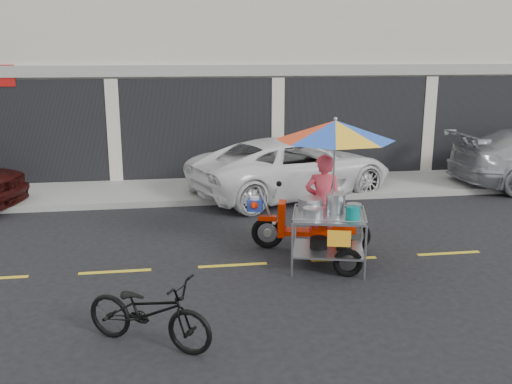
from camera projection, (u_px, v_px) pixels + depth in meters
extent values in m
plane|color=black|center=(344.00, 259.00, 10.20)|extent=(90.00, 90.00, 0.00)
cube|color=gray|center=(284.00, 185.00, 15.46)|extent=(45.00, 3.00, 0.15)
cube|color=beige|center=(256.00, 39.00, 19.30)|extent=(36.00, 8.00, 8.00)
cube|color=black|center=(278.00, 130.00, 16.05)|extent=(35.28, 0.06, 2.90)
cube|color=gray|center=(278.00, 70.00, 15.63)|extent=(36.00, 0.12, 0.30)
cube|color=gold|center=(344.00, 259.00, 10.20)|extent=(42.00, 0.10, 0.01)
imported|color=white|center=(293.00, 167.00, 14.54)|extent=(5.85, 4.26, 1.48)
imported|color=black|center=(149.00, 311.00, 7.12)|extent=(1.83, 1.42, 0.93)
torus|color=black|center=(267.00, 233.00, 10.71)|extent=(0.62, 0.27, 0.61)
torus|color=black|center=(354.00, 236.00, 10.53)|extent=(0.62, 0.27, 0.61)
cylinder|color=#9EA0A5|center=(267.00, 233.00, 10.71)|extent=(0.16, 0.10, 0.15)
cylinder|color=#9EA0A5|center=(354.00, 236.00, 10.53)|extent=(0.16, 0.10, 0.15)
cube|color=red|center=(267.00, 218.00, 10.64)|extent=(0.37, 0.21, 0.09)
cylinder|color=#9EA0A5|center=(268.00, 210.00, 10.60)|extent=(0.39, 0.15, 0.87)
cube|color=red|center=(282.00, 219.00, 10.61)|extent=(0.22, 0.39, 0.64)
cube|color=red|center=(307.00, 232.00, 10.61)|extent=(0.91, 0.52, 0.09)
cube|color=red|center=(334.00, 220.00, 10.50)|extent=(0.85, 0.48, 0.43)
cube|color=black|center=(329.00, 207.00, 10.45)|extent=(0.74, 0.43, 0.11)
cylinder|color=#9EA0A5|center=(275.00, 193.00, 10.51)|extent=(0.19, 0.58, 0.04)
sphere|color=black|center=(279.00, 184.00, 10.67)|extent=(0.11, 0.11, 0.11)
cylinder|color=white|center=(274.00, 222.00, 10.64)|extent=(0.16, 0.16, 0.05)
cube|color=#203999|center=(255.00, 205.00, 10.60)|extent=(0.33, 0.30, 0.21)
cylinder|color=white|center=(255.00, 198.00, 10.57)|extent=(0.21, 0.21, 0.05)
cone|color=red|center=(254.00, 206.00, 10.42)|extent=(0.25, 0.28, 0.19)
torus|color=black|center=(348.00, 263.00, 9.37)|extent=(0.50, 0.23, 0.49)
cylinder|color=#9EA0A5|center=(292.00, 250.00, 9.32)|extent=(0.05, 0.05, 0.91)
cylinder|color=#9EA0A5|center=(295.00, 232.00, 10.25)|extent=(0.05, 0.05, 0.91)
cylinder|color=#9EA0A5|center=(365.00, 253.00, 9.18)|extent=(0.05, 0.05, 0.91)
cylinder|color=#9EA0A5|center=(362.00, 234.00, 10.12)|extent=(0.05, 0.05, 0.91)
cube|color=#9EA0A5|center=(328.00, 250.00, 9.75)|extent=(1.39, 1.24, 0.03)
cube|color=#9EA0A5|center=(329.00, 216.00, 9.61)|extent=(1.39, 1.24, 0.04)
cylinder|color=#9EA0A5|center=(330.00, 221.00, 9.12)|extent=(1.15, 0.33, 0.03)
cylinder|color=#9EA0A5|center=(329.00, 205.00, 10.06)|extent=(1.15, 0.33, 0.03)
cylinder|color=#9EA0A5|center=(294.00, 212.00, 9.66)|extent=(0.28, 0.94, 0.03)
cylinder|color=#9EA0A5|center=(365.00, 214.00, 9.52)|extent=(0.28, 0.94, 0.03)
cylinder|color=#9EA0A5|center=(328.00, 240.00, 10.21)|extent=(0.25, 0.79, 0.04)
cylinder|color=#9EA0A5|center=(329.00, 212.00, 10.08)|extent=(0.25, 0.79, 0.04)
cube|color=#FFA81E|center=(339.00, 239.00, 9.14)|extent=(0.37, 0.12, 0.27)
cylinder|color=#B7B7BC|center=(310.00, 205.00, 9.82)|extent=(0.52, 0.52, 0.22)
cylinder|color=#B7B7BC|center=(336.00, 203.00, 9.78)|extent=(0.40, 0.40, 0.30)
cylinder|color=#B7B7BC|center=(354.00, 210.00, 9.59)|extent=(0.31, 0.31, 0.17)
cylinder|color=#B7B7BC|center=(313.00, 214.00, 9.43)|extent=(0.41, 0.41, 0.15)
cylinder|color=#09736F|center=(353.00, 214.00, 9.27)|extent=(0.29, 0.29, 0.24)
cylinder|color=black|center=(319.00, 243.00, 9.74)|extent=(0.37, 0.37, 0.19)
cylinder|color=black|center=(344.00, 244.00, 9.69)|extent=(0.32, 0.32, 0.17)
cylinder|color=#9EA0A5|center=(334.00, 169.00, 9.51)|extent=(0.03, 0.03, 1.61)
sphere|color=#9EA0A5|center=(335.00, 119.00, 9.31)|extent=(0.06, 0.06, 0.06)
imported|color=#D63C4D|center=(323.00, 203.00, 10.45)|extent=(0.75, 0.59, 1.82)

